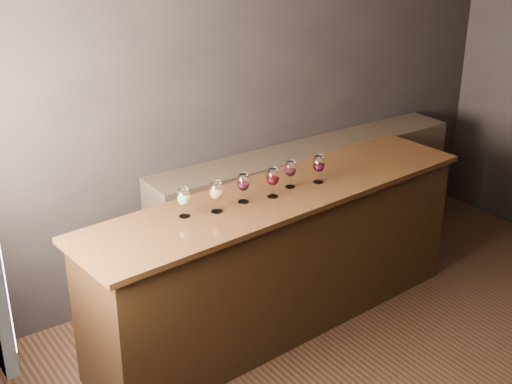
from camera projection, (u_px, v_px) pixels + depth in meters
room_shell at (442, 136)px, 3.75m from camera, size 5.02×4.52×2.81m
bar_counter at (280, 262)px, 5.14m from camera, size 2.99×0.88×1.03m
bar_top at (281, 194)px, 4.93m from camera, size 3.09×0.96×0.04m
back_bar_shelf at (307, 204)px, 6.06m from camera, size 2.86×0.40×1.03m
glass_white at (184, 197)px, 4.51m from camera, size 0.08×0.08×0.20m
glass_amber at (216, 192)px, 4.57m from camera, size 0.09×0.09×0.21m
glass_red_a at (243, 183)px, 4.71m from camera, size 0.09×0.09×0.20m
glass_red_b at (273, 178)px, 4.79m from camera, size 0.09×0.09×0.21m
glass_red_c at (290, 169)px, 4.95m from camera, size 0.08×0.08×0.20m
glass_red_d at (319, 164)px, 5.02m from camera, size 0.09×0.09×0.20m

